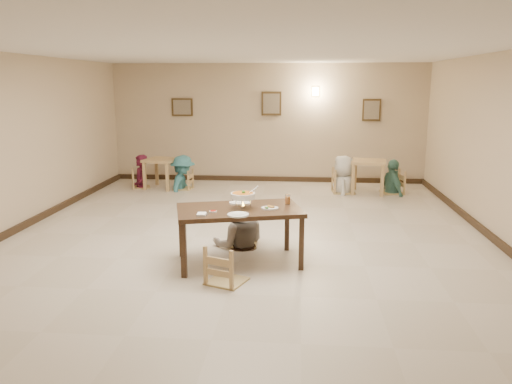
# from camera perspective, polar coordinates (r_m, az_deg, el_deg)

# --- Properties ---
(floor) EXTENTS (10.00, 10.00, 0.00)m
(floor) POSITION_cam_1_polar(r_m,az_deg,el_deg) (8.24, -1.03, -5.34)
(floor) COLOR beige
(floor) RESTS_ON ground
(ceiling) EXTENTS (10.00, 10.00, 0.00)m
(ceiling) POSITION_cam_1_polar(r_m,az_deg,el_deg) (7.87, -1.12, 15.97)
(ceiling) COLOR silver
(ceiling) RESTS_ON wall_back
(wall_back) EXTENTS (10.00, 0.00, 10.00)m
(wall_back) POSITION_cam_1_polar(r_m,az_deg,el_deg) (12.87, 1.32, 7.86)
(wall_back) COLOR #C8B08F
(wall_back) RESTS_ON floor
(wall_front) EXTENTS (10.00, 0.00, 10.00)m
(wall_front) POSITION_cam_1_polar(r_m,az_deg,el_deg) (3.09, -11.06, -6.72)
(wall_front) COLOR #C8B08F
(wall_front) RESTS_ON floor
(wall_left) EXTENTS (0.00, 10.00, 10.00)m
(wall_left) POSITION_cam_1_polar(r_m,az_deg,el_deg) (9.24, -26.66, 4.81)
(wall_left) COLOR #C8B08F
(wall_left) RESTS_ON floor
(wall_right) EXTENTS (0.00, 10.00, 10.00)m
(wall_right) POSITION_cam_1_polar(r_m,az_deg,el_deg) (8.48, 26.98, 4.22)
(wall_right) COLOR #C8B08F
(wall_right) RESTS_ON floor
(baseboard_back) EXTENTS (8.00, 0.06, 0.12)m
(baseboard_back) POSITION_cam_1_polar(r_m,az_deg,el_deg) (13.03, 1.28, 1.52)
(baseboard_back) COLOR #302114
(baseboard_back) RESTS_ON floor
(baseboard_left) EXTENTS (0.06, 10.00, 0.12)m
(baseboard_left) POSITION_cam_1_polar(r_m,az_deg,el_deg) (9.49, -25.68, -3.83)
(baseboard_left) COLOR #302114
(baseboard_left) RESTS_ON floor
(baseboard_right) EXTENTS (0.06, 10.00, 0.12)m
(baseboard_right) POSITION_cam_1_polar(r_m,az_deg,el_deg) (8.76, 25.88, -5.13)
(baseboard_right) COLOR #302114
(baseboard_right) RESTS_ON floor
(picture_a) EXTENTS (0.55, 0.04, 0.45)m
(picture_a) POSITION_cam_1_polar(r_m,az_deg,el_deg) (13.13, -8.44, 9.57)
(picture_a) COLOR #3B2B15
(picture_a) RESTS_ON wall_back
(picture_b) EXTENTS (0.50, 0.04, 0.60)m
(picture_b) POSITION_cam_1_polar(r_m,az_deg,el_deg) (12.79, 1.78, 10.07)
(picture_b) COLOR #3B2B15
(picture_b) RESTS_ON wall_back
(picture_c) EXTENTS (0.45, 0.04, 0.55)m
(picture_c) POSITION_cam_1_polar(r_m,az_deg,el_deg) (12.90, 13.07, 9.11)
(picture_c) COLOR #3B2B15
(picture_c) RESTS_ON wall_back
(wall_sconce) EXTENTS (0.16, 0.05, 0.22)m
(wall_sconce) POSITION_cam_1_polar(r_m,az_deg,el_deg) (12.77, 6.82, 11.33)
(wall_sconce) COLOR #FFD88C
(wall_sconce) RESTS_ON wall_back
(main_table) EXTENTS (1.89, 1.37, 0.80)m
(main_table) POSITION_cam_1_polar(r_m,az_deg,el_deg) (6.96, -1.94, -2.51)
(main_table) COLOR #3B2617
(main_table) RESTS_ON floor
(chair_far) EXTENTS (0.44, 0.44, 0.95)m
(chair_far) POSITION_cam_1_polar(r_m,az_deg,el_deg) (7.82, -1.52, -2.71)
(chair_far) COLOR tan
(chair_far) RESTS_ON floor
(chair_near) EXTENTS (0.45, 0.45, 0.96)m
(chair_near) POSITION_cam_1_polar(r_m,az_deg,el_deg) (6.35, -3.42, -6.24)
(chair_near) COLOR tan
(chair_near) RESTS_ON floor
(main_diner) EXTENTS (0.95, 0.79, 1.76)m
(main_diner) POSITION_cam_1_polar(r_m,az_deg,el_deg) (7.67, -1.92, 0.11)
(main_diner) COLOR gray
(main_diner) RESTS_ON floor
(curry_warmer) EXTENTS (0.38, 0.34, 0.30)m
(curry_warmer) POSITION_cam_1_polar(r_m,az_deg,el_deg) (6.89, -1.51, -0.45)
(curry_warmer) COLOR silver
(curry_warmer) RESTS_ON main_table
(rice_plate_far) EXTENTS (0.31, 0.31, 0.07)m
(rice_plate_far) POSITION_cam_1_polar(r_m,az_deg,el_deg) (7.19, -1.85, -1.24)
(rice_plate_far) COLOR white
(rice_plate_far) RESTS_ON main_table
(rice_plate_near) EXTENTS (0.28, 0.28, 0.06)m
(rice_plate_near) POSITION_cam_1_polar(r_m,az_deg,el_deg) (6.56, -2.06, -2.58)
(rice_plate_near) COLOR white
(rice_plate_near) RESTS_ON main_table
(fried_plate) EXTENTS (0.24, 0.24, 0.05)m
(fried_plate) POSITION_cam_1_polar(r_m,az_deg,el_deg) (6.90, 1.58, -1.80)
(fried_plate) COLOR white
(fried_plate) RESTS_ON main_table
(chili_dish) EXTENTS (0.10, 0.10, 0.02)m
(chili_dish) POSITION_cam_1_polar(r_m,az_deg,el_deg) (6.75, -4.93, -2.22)
(chili_dish) COLOR white
(chili_dish) RESTS_ON main_table
(napkin_cutlery) EXTENTS (0.14, 0.23, 0.03)m
(napkin_cutlery) POSITION_cam_1_polar(r_m,az_deg,el_deg) (6.61, -6.21, -2.54)
(napkin_cutlery) COLOR white
(napkin_cutlery) RESTS_ON main_table
(drink_glass) EXTENTS (0.07, 0.07, 0.15)m
(drink_glass) POSITION_cam_1_polar(r_m,az_deg,el_deg) (7.16, 3.64, -0.88)
(drink_glass) COLOR white
(drink_glass) RESTS_ON main_table
(bg_table_left) EXTENTS (0.86, 0.86, 0.72)m
(bg_table_left) POSITION_cam_1_polar(r_m,az_deg,el_deg) (12.26, -10.76, 3.12)
(bg_table_left) COLOR tan
(bg_table_left) RESTS_ON floor
(bg_table_right) EXTENTS (0.88, 0.88, 0.76)m
(bg_table_right) POSITION_cam_1_polar(r_m,az_deg,el_deg) (11.80, 12.76, 2.87)
(bg_table_right) COLOR tan
(bg_table_right) RESTS_ON floor
(bg_chair_ll) EXTENTS (0.42, 0.42, 0.89)m
(bg_chair_ll) POSITION_cam_1_polar(r_m,az_deg,el_deg) (12.46, -13.06, 2.49)
(bg_chair_ll) COLOR tan
(bg_chair_ll) RESTS_ON floor
(bg_chair_lr) EXTENTS (0.42, 0.42, 0.89)m
(bg_chair_lr) POSITION_cam_1_polar(r_m,az_deg,el_deg) (12.10, -8.37, 2.41)
(bg_chair_lr) COLOR tan
(bg_chair_lr) RESTS_ON floor
(bg_chair_rl) EXTENTS (0.50, 0.50, 1.06)m
(bg_chair_rl) POSITION_cam_1_polar(r_m,az_deg,el_deg) (11.75, 10.01, 2.47)
(bg_chair_rl) COLOR tan
(bg_chair_rl) RESTS_ON floor
(bg_chair_rr) EXTENTS (0.48, 0.48, 1.01)m
(bg_chair_rr) POSITION_cam_1_polar(r_m,az_deg,el_deg) (11.94, 15.39, 2.25)
(bg_chair_rr) COLOR tan
(bg_chair_rr) RESTS_ON floor
(bg_diner_a) EXTENTS (0.62, 0.70, 1.62)m
(bg_diner_a) POSITION_cam_1_polar(r_m,az_deg,el_deg) (12.40, -13.15, 4.16)
(bg_diner_a) COLOR #52132A
(bg_diner_a) RESTS_ON floor
(bg_diner_b) EXTENTS (0.69, 1.11, 1.64)m
(bg_diner_b) POSITION_cam_1_polar(r_m,az_deg,el_deg) (12.04, -8.43, 4.17)
(bg_diner_b) COLOR teal
(bg_diner_b) RESTS_ON floor
(bg_diner_c) EXTENTS (0.62, 0.89, 1.74)m
(bg_diner_c) POSITION_cam_1_polar(r_m,az_deg,el_deg) (11.70, 10.07, 4.12)
(bg_diner_c) COLOR silver
(bg_diner_c) RESTS_ON floor
(bg_diner_d) EXTENTS (0.65, 1.00, 1.58)m
(bg_diner_d) POSITION_cam_1_polar(r_m,az_deg,el_deg) (11.89, 15.47, 3.61)
(bg_diner_d) COLOR #528E7C
(bg_diner_d) RESTS_ON floor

